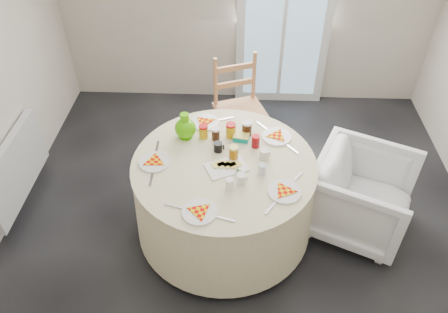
{
  "coord_description": "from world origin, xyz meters",
  "views": [
    {
      "loc": [
        -0.05,
        -2.46,
        2.92
      ],
      "look_at": [
        -0.15,
        -0.05,
        0.8
      ],
      "focal_mm": 35.0,
      "sensor_mm": 36.0,
      "label": 1
    }
  ],
  "objects_px": {
    "wooden_chair": "(241,113)",
    "green_pitcher": "(185,123)",
    "radiator": "(17,169)",
    "table": "(224,196)",
    "armchair": "(363,192)"
  },
  "relations": [
    {
      "from": "wooden_chair",
      "to": "armchair",
      "type": "distance_m",
      "value": 1.36
    },
    {
      "from": "table",
      "to": "wooden_chair",
      "type": "relative_size",
      "value": 1.42
    },
    {
      "from": "green_pitcher",
      "to": "radiator",
      "type": "bearing_deg",
      "value": 158.21
    },
    {
      "from": "green_pitcher",
      "to": "wooden_chair",
      "type": "bearing_deg",
      "value": 34.65
    },
    {
      "from": "wooden_chair",
      "to": "green_pitcher",
      "type": "bearing_deg",
      "value": -141.5
    },
    {
      "from": "armchair",
      "to": "table",
      "type": "bearing_deg",
      "value": 118.38
    },
    {
      "from": "radiator",
      "to": "wooden_chair",
      "type": "height_order",
      "value": "wooden_chair"
    },
    {
      "from": "table",
      "to": "green_pitcher",
      "type": "height_order",
      "value": "green_pitcher"
    },
    {
      "from": "table",
      "to": "wooden_chair",
      "type": "distance_m",
      "value": 1.02
    },
    {
      "from": "table",
      "to": "armchair",
      "type": "distance_m",
      "value": 1.12
    },
    {
      "from": "table",
      "to": "wooden_chair",
      "type": "height_order",
      "value": "wooden_chair"
    },
    {
      "from": "table",
      "to": "green_pitcher",
      "type": "xyz_separation_m",
      "value": [
        -0.32,
        0.3,
        0.49
      ]
    },
    {
      "from": "radiator",
      "to": "table",
      "type": "relative_size",
      "value": 0.7
    },
    {
      "from": "radiator",
      "to": "green_pitcher",
      "type": "xyz_separation_m",
      "value": [
        1.47,
        0.05,
        0.49
      ]
    },
    {
      "from": "wooden_chair",
      "to": "green_pitcher",
      "type": "height_order",
      "value": "green_pitcher"
    }
  ]
}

